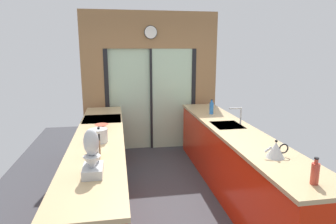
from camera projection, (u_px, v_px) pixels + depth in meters
The scene contains 13 objects.
ground_plane at pixel (166, 188), 4.31m from camera, with size 5.04×7.60×0.02m, color #38383D.
back_wall_unit at pixel (151, 73), 5.72m from camera, with size 2.64×0.12×2.70m.
left_counter_run at pixel (100, 175), 3.61m from camera, with size 0.62×3.80×0.92m.
right_counter_run at pixel (234, 161), 4.08m from camera, with size 0.62×3.80×0.92m.
sink_faucet at pixel (239, 113), 4.21m from camera, with size 0.19×0.02×0.25m.
oven_range at pixel (104, 147), 4.69m from camera, with size 0.60×0.60×0.92m.
mixing_bowl at pixel (102, 126), 4.01m from camera, with size 0.19×0.19×0.06m.
knife_block at pixel (96, 148), 2.94m from camera, with size 0.09×0.14×0.25m.
stand_mixer at pixel (92, 157), 2.51m from camera, with size 0.17×0.27×0.42m.
stock_pot at pixel (99, 136), 3.42m from camera, with size 0.21×0.21×0.19m.
kettle at pixel (276, 150), 2.93m from camera, with size 0.26×0.18×0.19m.
soap_bottle_near at pixel (315, 173), 2.35m from camera, with size 0.07×0.07×0.23m.
soap_bottle_far at pixel (211, 108), 4.90m from camera, with size 0.07×0.07×0.25m.
Camera 1 is at (-0.65, -3.32, 1.99)m, focal length 31.24 mm.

